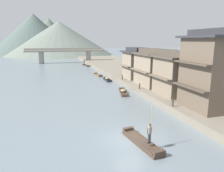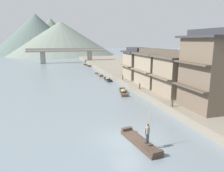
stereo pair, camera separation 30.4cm
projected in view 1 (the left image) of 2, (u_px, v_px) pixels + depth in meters
name	position (u px, v px, depth m)	size (l,w,h in m)	color
ground_plane	(129.00, 139.00, 18.17)	(400.00, 400.00, 0.00)	slate
riverbank_right	(145.00, 74.00, 50.64)	(18.00, 110.00, 0.83)	slate
boat_foreground_poled	(142.00, 142.00, 17.31)	(1.76, 5.00, 0.55)	#423328
boatman_person	(150.00, 131.00, 16.14)	(0.52, 0.38, 3.04)	black
boat_moored_nearest	(123.00, 92.00, 33.86)	(2.12, 4.91, 0.73)	#423328
boat_moored_second	(107.00, 79.00, 44.52)	(1.03, 3.68, 0.74)	#232326
boat_moored_third	(98.00, 75.00, 50.61)	(1.41, 3.93, 0.50)	brown
boat_moored_far	(86.00, 65.00, 70.37)	(1.78, 5.81, 0.35)	#33281E
house_waterfront_nearest	(215.00, 70.00, 23.21)	(6.87, 6.21, 8.74)	brown
house_waterfront_second	(175.00, 73.00, 29.40)	(5.40, 6.23, 6.14)	#7F705B
house_waterfront_tall	(155.00, 68.00, 35.76)	(6.44, 7.40, 6.14)	gray
house_waterfront_narrow	(137.00, 63.00, 42.22)	(5.59, 5.82, 6.14)	gray
mooring_post_dock_near	(173.00, 103.00, 24.42)	(0.20, 0.20, 0.88)	#473828
mooring_post_dock_mid	(139.00, 86.00, 33.23)	(0.20, 0.20, 0.88)	#473828
mooring_post_dock_far	(122.00, 77.00, 40.89)	(0.20, 0.20, 0.98)	#473828
stone_bridge	(65.00, 53.00, 78.46)	(28.81, 2.40, 5.47)	gray
hill_far_west	(49.00, 36.00, 136.02)	(40.69, 40.69, 22.17)	#5B6B5B
hill_far_centre	(34.00, 34.00, 129.47)	(52.80, 52.80, 24.14)	#4C5B56
hill_far_east	(59.00, 38.00, 122.36)	(61.61, 61.61, 18.94)	slate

